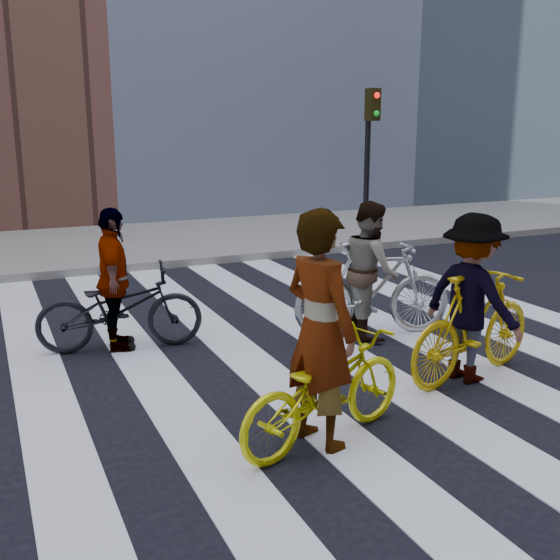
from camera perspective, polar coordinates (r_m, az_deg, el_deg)
ground at (r=7.77m, az=0.72°, el=-6.16°), size 100.00×100.00×0.00m
sidewalk_far at (r=14.68m, az=-11.93°, el=3.18°), size 100.00×5.00×0.15m
zebra_crosswalk at (r=7.76m, az=0.72°, el=-6.12°), size 8.25×10.00×0.01m
traffic_signal at (r=14.12m, az=7.82°, el=11.96°), size 0.22×0.42×3.33m
bike_yellow_left at (r=5.49m, az=3.90°, el=-9.44°), size 1.89×1.11×0.94m
bike_silver_mid at (r=8.24m, az=8.10°, el=-0.77°), size 2.08×1.08×1.21m
bike_yellow_right at (r=7.07m, az=16.50°, el=-3.84°), size 1.97×0.94×1.14m
bike_dark_rear at (r=7.90m, az=-13.77°, el=-2.40°), size 2.00×0.98×1.00m
rider_left at (r=5.29m, az=3.51°, el=-4.35°), size 0.66×0.83×1.98m
rider_mid at (r=8.16m, az=7.86°, el=0.88°), size 0.84×0.97×1.70m
rider_right at (r=6.96m, az=16.35°, el=-1.54°), size 0.88×1.24×1.74m
rider_rear at (r=7.81m, az=-14.27°, el=-0.02°), size 0.57×1.04×1.69m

